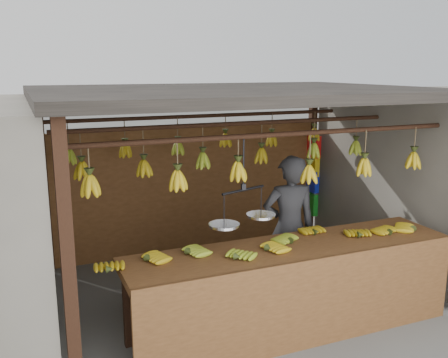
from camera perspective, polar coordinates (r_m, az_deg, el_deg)
name	(u,v)px	position (r m, az deg, el deg)	size (l,w,h in m)	color
ground	(234,288)	(6.19, 1.10, -12.40)	(80.00, 80.00, 0.00)	#5B5B57
stall	(223,123)	(5.95, -0.11, 6.38)	(4.30, 3.30, 2.40)	black
counter	(296,269)	(4.96, 8.28, -10.15)	(3.56, 0.77, 0.96)	brown
hanging_bananas	(233,157)	(5.70, 1.08, 2.55)	(3.62, 2.24, 0.39)	#B69313
balance_scale	(243,216)	(4.76, 2.20, -4.24)	(0.73, 0.43, 0.82)	black
vendor	(289,228)	(5.72, 7.43, -5.59)	(0.61, 0.40, 1.68)	#262628
bag_bundles	(313,174)	(7.90, 10.11, 0.55)	(0.08, 0.26, 1.26)	red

